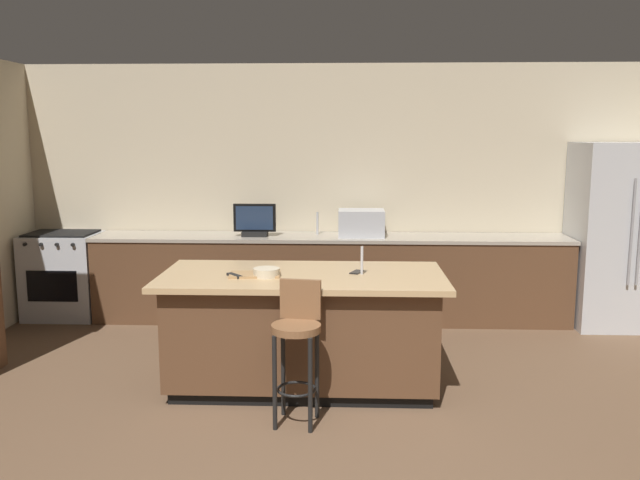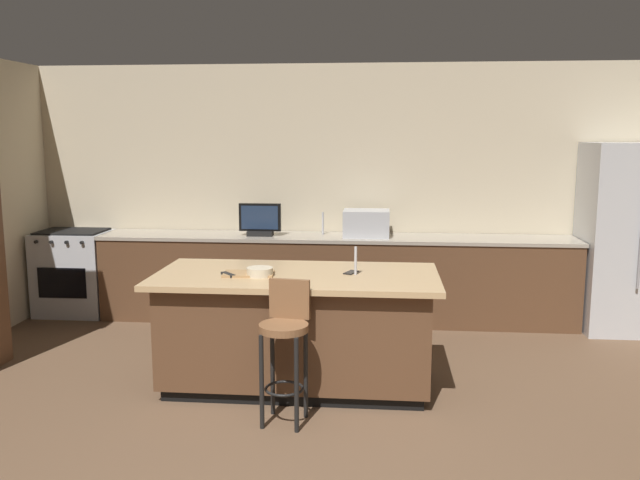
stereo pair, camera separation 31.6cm
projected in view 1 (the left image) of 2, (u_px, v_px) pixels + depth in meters
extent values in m
cube|color=beige|center=(338.00, 191.00, 7.33)|extent=(7.33, 0.12, 2.73)
cube|color=brown|center=(330.00, 280.00, 7.11)|extent=(5.00, 0.60, 0.88)
cube|color=#9E9384|center=(330.00, 238.00, 7.03)|extent=(5.03, 0.62, 0.04)
cube|color=black|center=(303.00, 380.00, 5.29)|extent=(1.96, 0.83, 0.09)
cube|color=brown|center=(303.00, 328.00, 5.22)|extent=(2.04, 0.91, 0.78)
cube|color=tan|center=(303.00, 277.00, 5.16)|extent=(2.20, 1.07, 0.04)
cube|color=#B7BABF|center=(618.00, 235.00, 6.83)|extent=(0.90, 0.75, 1.90)
cylinder|color=gray|center=(632.00, 232.00, 6.42)|extent=(0.02, 0.02, 1.05)
cylinder|color=gray|center=(640.00, 232.00, 6.42)|extent=(0.02, 0.02, 1.05)
cube|color=#B7BABF|center=(64.00, 276.00, 7.22)|extent=(0.76, 0.60, 0.92)
cube|color=black|center=(52.00, 286.00, 6.93)|extent=(0.53, 0.01, 0.33)
cube|color=black|center=(61.00, 233.00, 7.14)|extent=(0.69, 0.50, 0.02)
cylinder|color=black|center=(25.00, 244.00, 6.85)|extent=(0.04, 0.03, 0.04)
cylinder|color=black|center=(41.00, 244.00, 6.85)|extent=(0.04, 0.03, 0.04)
cylinder|color=black|center=(57.00, 245.00, 6.84)|extent=(0.04, 0.03, 0.04)
cylinder|color=black|center=(73.00, 245.00, 6.84)|extent=(0.04, 0.03, 0.04)
cube|color=#B7BABF|center=(361.00, 223.00, 7.00)|extent=(0.48, 0.36, 0.28)
cube|color=black|center=(255.00, 234.00, 7.01)|extent=(0.27, 0.16, 0.05)
cube|color=black|center=(255.00, 218.00, 6.98)|extent=(0.44, 0.05, 0.29)
cube|color=#1E2D47|center=(254.00, 218.00, 6.95)|extent=(0.39, 0.01, 0.25)
cylinder|color=#B2B2B7|center=(317.00, 223.00, 7.12)|extent=(0.02, 0.02, 0.24)
cylinder|color=#B2B2B7|center=(362.00, 260.00, 5.12)|extent=(0.02, 0.02, 0.22)
cylinder|color=brown|center=(296.00, 328.00, 4.51)|extent=(0.34, 0.34, 0.05)
cube|color=brown|center=(301.00, 299.00, 4.63)|extent=(0.29, 0.08, 0.28)
cylinder|color=black|center=(275.00, 383.00, 4.47)|extent=(0.03, 0.03, 0.66)
cylinder|color=black|center=(310.00, 386.00, 4.42)|extent=(0.03, 0.03, 0.66)
cylinder|color=black|center=(283.00, 371.00, 4.70)|extent=(0.03, 0.03, 0.66)
cylinder|color=black|center=(317.00, 373.00, 4.66)|extent=(0.03, 0.03, 0.66)
torus|color=black|center=(296.00, 389.00, 4.58)|extent=(0.28, 0.28, 0.02)
cylinder|color=beige|center=(266.00, 272.00, 5.05)|extent=(0.20, 0.20, 0.07)
cube|color=black|center=(357.00, 272.00, 5.20)|extent=(0.12, 0.17, 0.01)
cube|color=black|center=(235.00, 276.00, 5.04)|extent=(0.14, 0.16, 0.02)
cube|color=#A87F51|center=(255.00, 275.00, 5.09)|extent=(0.40, 0.25, 0.02)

